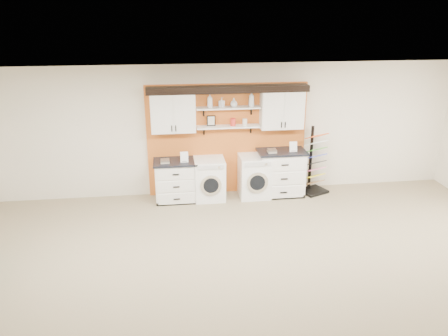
{
  "coord_description": "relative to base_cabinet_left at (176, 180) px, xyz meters",
  "views": [
    {
      "loc": [
        -1.21,
        -4.94,
        3.89
      ],
      "look_at": [
        -0.28,
        2.3,
        1.17
      ],
      "focal_mm": 35.0,
      "sensor_mm": 36.0,
      "label": 1
    }
  ],
  "objects": [
    {
      "name": "canister_cream",
      "position": [
        1.48,
        0.16,
        1.17
      ],
      "size": [
        0.1,
        0.1,
        0.14
      ],
      "primitive_type": "cylinder",
      "color": "silver",
      "rests_on": "shelf_lower"
    },
    {
      "name": "soap_bottle_a",
      "position": [
        0.75,
        0.16,
        1.65
      ],
      "size": [
        0.16,
        0.16,
        0.29
      ],
      "primitive_type": "imported",
      "rotation": [
        0.0,
        0.0,
        -0.77
      ],
      "color": "silver",
      "rests_on": "shelf_upper"
    },
    {
      "name": "shelf_lower",
      "position": [
        1.13,
        0.16,
        1.09
      ],
      "size": [
        1.32,
        0.28,
        0.03
      ],
      "primitive_type": "cube",
      "color": "white",
      "rests_on": "wall_back"
    },
    {
      "name": "base_cabinet_left",
      "position": [
        0.0,
        0.0,
        0.0
      ],
      "size": [
        0.9,
        0.66,
        0.88
      ],
      "color": "white",
      "rests_on": "floor"
    },
    {
      "name": "crown_molding",
      "position": [
        1.13,
        0.17,
        1.89
      ],
      "size": [
        3.3,
        0.41,
        0.13
      ],
      "color": "black",
      "rests_on": "wall_back"
    },
    {
      "name": "soap_bottle_d",
      "position": [
        1.61,
        0.16,
        1.66
      ],
      "size": [
        0.17,
        0.17,
        0.31
      ],
      "primitive_type": "imported",
      "rotation": [
        0.0,
        0.0,
        -0.81
      ],
      "color": "silver",
      "rests_on": "shelf_upper"
    },
    {
      "name": "upper_cabinet_right",
      "position": [
        2.26,
        0.15,
        1.44
      ],
      "size": [
        0.9,
        0.35,
        0.84
      ],
      "color": "white",
      "rests_on": "wall_back"
    },
    {
      "name": "wall_back",
      "position": [
        1.13,
        0.36,
        0.96
      ],
      "size": [
        10.0,
        0.0,
        10.0
      ],
      "primitive_type": "plane",
      "rotation": [
        1.57,
        0.0,
        0.0
      ],
      "color": "silver",
      "rests_on": "floor"
    },
    {
      "name": "washer",
      "position": [
        0.71,
        -0.0,
        0.0
      ],
      "size": [
        0.63,
        0.71,
        0.89
      ],
      "color": "white",
      "rests_on": "floor"
    },
    {
      "name": "upper_cabinet_left",
      "position": [
        -0.0,
        0.15,
        1.44
      ],
      "size": [
        0.9,
        0.35,
        0.84
      ],
      "color": "white",
      "rests_on": "wall_back"
    },
    {
      "name": "soap_bottle_c",
      "position": [
        1.25,
        0.16,
        1.59
      ],
      "size": [
        0.19,
        0.19,
        0.18
      ],
      "primitive_type": "imported",
      "rotation": [
        0.0,
        0.0,
        -0.43
      ],
      "color": "silver",
      "rests_on": "shelf_upper"
    },
    {
      "name": "soap_bottle_b",
      "position": [
        0.99,
        0.16,
        1.6
      ],
      "size": [
        0.13,
        0.13,
        0.2
      ],
      "primitive_type": "imported",
      "rotation": [
        0.0,
        0.0,
        0.75
      ],
      "color": "silver",
      "rests_on": "shelf_upper"
    },
    {
      "name": "base_cabinet_right",
      "position": [
        2.26,
        -0.0,
        0.06
      ],
      "size": [
        1.03,
        0.66,
        1.01
      ],
      "color": "white",
      "rests_on": "floor"
    },
    {
      "name": "canister_red",
      "position": [
        1.23,
        0.16,
        1.18
      ],
      "size": [
        0.11,
        0.11,
        0.16
      ],
      "primitive_type": "cylinder",
      "color": "red",
      "rests_on": "shelf_lower"
    },
    {
      "name": "dryer",
      "position": [
        1.68,
        -0.0,
        0.01
      ],
      "size": [
        0.65,
        0.71,
        0.91
      ],
      "color": "white",
      "rests_on": "floor"
    },
    {
      "name": "accent_panel",
      "position": [
        1.13,
        0.32,
        0.76
      ],
      "size": [
        3.4,
        0.07,
        2.4
      ],
      "primitive_type": "cube",
      "color": "#C66021",
      "rests_on": "wall_back"
    },
    {
      "name": "picture_frame",
      "position": [
        0.78,
        0.21,
        1.21
      ],
      "size": [
        0.18,
        0.02,
        0.22
      ],
      "color": "black",
      "rests_on": "shelf_lower"
    },
    {
      "name": "sample_rack",
      "position": [
        3.02,
        0.03,
        0.05
      ],
      "size": [
        0.67,
        0.63,
        1.48
      ],
      "rotation": [
        0.0,
        0.0,
        0.41
      ],
      "color": "black",
      "rests_on": "floor"
    },
    {
      "name": "shelf_upper",
      "position": [
        1.13,
        0.16,
        1.49
      ],
      "size": [
        1.32,
        0.28,
        0.03
      ],
      "primitive_type": "cube",
      "color": "white",
      "rests_on": "wall_back"
    },
    {
      "name": "ceiling",
      "position": [
        1.13,
        -3.64,
        2.36
      ],
      "size": [
        10.0,
        10.0,
        0.0
      ],
      "primitive_type": "plane",
      "rotation": [
        3.14,
        0.0,
        0.0
      ],
      "color": "white",
      "rests_on": "wall_back"
    },
    {
      "name": "floor",
      "position": [
        1.13,
        -3.64,
        -0.44
      ],
      "size": [
        10.0,
        10.0,
        0.0
      ],
      "primitive_type": "plane",
      "color": "#88785B",
      "rests_on": "ground"
    }
  ]
}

